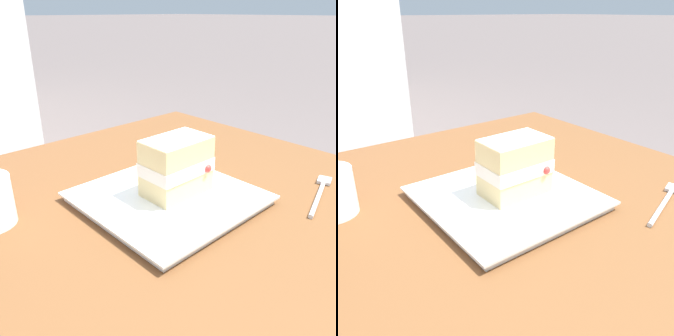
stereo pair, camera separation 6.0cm
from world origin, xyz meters
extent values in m
cylinder|color=brown|center=(0.55, 0.36, 0.33)|extent=(0.07, 0.07, 0.66)
cube|color=brown|center=(0.00, 0.00, 0.68)|extent=(1.22, 0.85, 0.04)
cube|color=white|center=(0.17, -0.01, 0.71)|extent=(0.26, 0.26, 0.01)
cube|color=white|center=(0.17, -0.01, 0.72)|extent=(0.27, 0.27, 0.00)
cube|color=#EAD18C|center=(0.19, -0.01, 0.74)|extent=(0.11, 0.07, 0.04)
cube|color=white|center=(0.19, -0.01, 0.77)|extent=(0.12, 0.07, 0.02)
sphere|color=red|center=(0.21, 0.03, 0.77)|extent=(0.01, 0.01, 0.01)
sphere|color=red|center=(0.19, 0.02, 0.77)|extent=(0.01, 0.01, 0.01)
sphere|color=red|center=(0.22, -0.05, 0.76)|extent=(0.01, 0.01, 0.01)
cube|color=#EAD18C|center=(0.19, -0.01, 0.80)|extent=(0.11, 0.07, 0.04)
cube|color=white|center=(0.19, -0.01, 0.82)|extent=(0.11, 0.07, 0.00)
cylinder|color=silver|center=(0.37, -0.18, 0.71)|extent=(0.14, 0.05, 0.01)
cube|color=silver|center=(0.45, -0.16, 0.71)|extent=(0.04, 0.03, 0.01)
camera|label=1|loc=(-0.21, -0.41, 1.01)|focal=38.18mm
camera|label=2|loc=(-0.16, -0.45, 1.01)|focal=38.18mm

